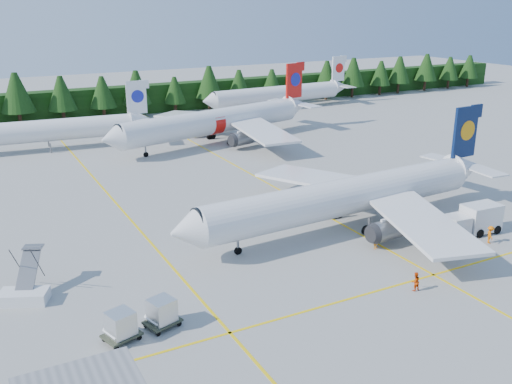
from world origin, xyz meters
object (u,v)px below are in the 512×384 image
airstairs (25,292)px  service_truck (472,220)px  airliner_red (210,123)px  airliner_navy (338,199)px

airstairs → service_truck: airstairs is taller
service_truck → airliner_red: bearing=102.5°
airliner_navy → airliner_red: size_ratio=0.96×
airliner_red → airstairs: airliner_red is taller
airliner_navy → service_truck: airliner_navy is taller
airliner_red → airstairs: bearing=-143.5°
airliner_navy → airliner_red: 41.92m
airliner_navy → service_truck: (11.74, -7.47, -1.94)m
airliner_navy → airliner_red: airliner_red is taller
airliner_navy → airstairs: 31.36m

